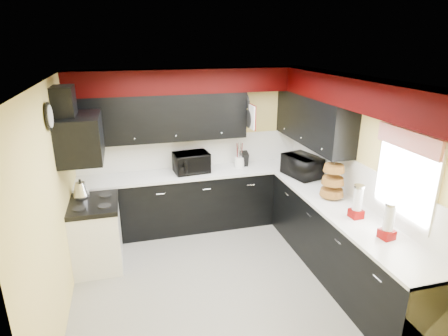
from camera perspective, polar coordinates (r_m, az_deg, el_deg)
The scene contains 35 objects.
ground at distance 5.01m, azimuth -0.59°, elevation -16.49°, with size 3.60×3.60×0.00m, color gray.
wall_back at distance 6.06m, azimuth -4.87°, elevation 3.14°, with size 3.60×0.06×2.50m, color #E0C666.
wall_right at distance 5.12m, azimuth 19.29°, elevation -0.98°, with size 0.06×3.60×2.50m, color #E0C666.
wall_left at distance 4.35m, azimuth -24.36°, elevation -5.19°, with size 0.06×3.60×2.50m, color #E0C666.
ceiling at distance 4.09m, azimuth -0.71°, elevation 13.29°, with size 3.60×3.60×0.06m, color white.
cab_back at distance 6.06m, azimuth -4.15°, elevation -4.91°, with size 3.60×0.60×0.90m, color black.
cab_right at distance 5.06m, azimuth 17.29°, elevation -10.98°, with size 0.60×3.00×0.90m, color black.
counter_back at distance 5.88m, azimuth -4.26°, elevation -0.73°, with size 3.62×0.64×0.04m, color white.
counter_right at distance 4.85m, azimuth 17.84°, elevation -6.16°, with size 0.64×3.02×0.04m, color white.
splash_back at distance 6.07m, azimuth -4.84°, elevation 2.57°, with size 3.60×0.02×0.50m, color white.
splash_right at distance 5.13m, azimuth 19.12°, elevation -1.62°, with size 0.02×3.60×0.50m, color white.
upper_back at distance 5.70m, azimuth -9.70°, elevation 7.59°, with size 2.60×0.35×0.70m, color black.
upper_right at distance 5.62m, azimuth 13.36°, elevation 7.19°, with size 0.35×1.80×0.70m, color black.
soffit_back at distance 5.68m, azimuth -4.85°, elevation 13.12°, with size 3.60×0.36×0.35m, color black.
soffit_right at distance 4.62m, azimuth 20.11°, elevation 10.66°, with size 0.36×3.24×0.35m, color black.
stove at distance 5.33m, azimuth -18.78°, elevation -9.75°, with size 0.60×0.75×0.86m, color white.
cooktop at distance 5.14m, azimuth -19.32°, elevation -5.24°, with size 0.62×0.77×0.06m, color black.
hood at distance 4.86m, azimuth -21.06°, elevation 4.33°, with size 0.50×0.78×0.55m, color black.
hood_duct at distance 4.79m, azimuth -23.22°, elevation 9.03°, with size 0.24×0.40×0.40m, color black.
window at distance 4.35m, azimuth 26.04°, elevation -1.21°, with size 0.03×0.86×0.96m, color white, non-canonical shape.
valance at distance 4.20m, azimuth 26.25°, elevation 3.84°, with size 0.04×0.88×0.20m, color red.
pan_top at distance 5.86m, azimuth 3.41°, elevation 10.13°, with size 0.03×0.22×0.40m, color black, non-canonical shape.
pan_mid at distance 5.78m, azimuth 3.76°, elevation 7.48°, with size 0.03×0.28×0.46m, color black, non-canonical shape.
pan_low at distance 6.03m, azimuth 2.97°, elevation 7.70°, with size 0.03×0.24×0.42m, color black, non-canonical shape.
cut_board at distance 5.66m, azimuth 4.26°, elevation 7.74°, with size 0.03×0.26×0.35m, color white.
baskets at distance 5.03m, azimuth 16.24°, elevation -1.84°, with size 0.27×0.27×0.50m, color brown, non-canonical shape.
clock at distance 4.33m, azimuth -25.13°, elevation 7.14°, with size 0.03×0.30×0.30m, color black, non-canonical shape.
deco_plate at distance 4.58m, azimuth 22.77°, elevation 9.32°, with size 0.03×0.24×0.24m, color white, non-canonical shape.
toaster_oven at distance 5.82m, azimuth -4.96°, elevation 0.83°, with size 0.53×0.44×0.31m, color black.
microwave at distance 5.74m, azimuth 11.84°, elevation 0.29°, with size 0.57×0.39×0.32m, color black.
utensil_crock at distance 6.06m, azimuth 2.36°, elevation 0.94°, with size 0.16×0.16×0.17m, color white.
knife_block at distance 6.10m, azimuth 3.10°, elevation 1.39°, with size 0.11×0.15×0.24m, color black.
kettle at distance 5.33m, azimuth -20.98°, elevation -3.06°, with size 0.22×0.22×0.20m, color silver, non-canonical shape.
dispenser_a at distance 4.58m, azimuth 19.65°, elevation -5.02°, with size 0.14×0.14×0.37m, color #6A000A, non-canonical shape.
dispenser_b at distance 4.24m, azimuth 23.78°, elevation -7.59°, with size 0.14×0.14×0.37m, color #5B0C0F, non-canonical shape.
Camera 1 is at (-1.00, -3.94, 2.92)m, focal length 30.00 mm.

